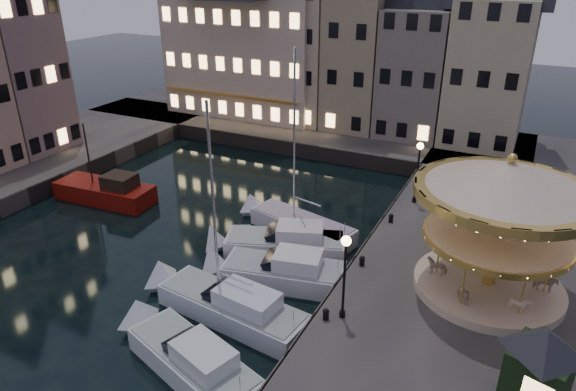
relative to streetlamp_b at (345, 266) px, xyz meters
The scene contains 26 objects.
ground 8.31m from the streetlamp_b, behind, with size 160.00×160.00×0.00m, color black.
quay_east 9.09m from the streetlamp_b, 36.33° to the left, with size 16.00×56.00×1.30m, color #474442.
quay_north 31.17m from the streetlamp_b, 119.38° to the left, with size 44.00×12.00×1.30m, color #474442.
quaywall_e 6.15m from the streetlamp_b, 103.50° to the left, with size 0.15×44.00×1.30m, color #47423A.
quaywall_n 25.03m from the streetlamp_b, 122.15° to the left, with size 48.00×0.15×1.30m, color #47423A.
streetlamp_b is the anchor object (origin of this frame).
streetlamp_c 13.50m from the streetlamp_b, 90.00° to the left, with size 0.44×0.44×4.17m.
bollard_b 2.54m from the streetlamp_b, 140.19° to the right, with size 0.30×0.30×0.57m.
bollard_c 5.14m from the streetlamp_b, 97.59° to the left, with size 0.30×0.30×0.57m.
bollard_d 10.30m from the streetlamp_b, 93.43° to the left, with size 0.30×0.30×0.57m.
townhouse_na 39.60m from the streetlamp_b, 132.64° to the left, with size 5.50×8.00×12.80m.
townhouse_nb 36.20m from the streetlamp_b, 126.23° to the left, with size 6.16×8.00×13.80m.
townhouse_nc 33.09m from the streetlamp_b, 117.66° to the left, with size 6.82×8.00×14.80m.
townhouse_nd 30.95m from the streetlamp_b, 108.05° to the left, with size 5.50×8.00×15.80m.
townhouse_ne 29.51m from the streetlamp_b, 97.85° to the left, with size 6.16×8.00×12.80m.
townhouse_nf 29.38m from the streetlamp_b, 85.96° to the left, with size 6.82×8.00×13.80m.
townhouse_wc 34.94m from the streetlamp_b, 163.32° to the left, with size 8.80×5.50×14.20m.
hotel_corner 36.38m from the streetlamp_b, 126.17° to the left, with size 17.60×9.00×16.80m.
motorboat_b 7.78m from the streetlamp_b, 137.70° to the right, with size 7.80×4.42×2.15m.
motorboat_c 6.67m from the streetlamp_b, behind, with size 9.00×3.35×11.89m.
motorboat_d 6.57m from the streetlamp_b, 149.48° to the left, with size 7.65×3.91×2.15m.
motorboat_e 8.93m from the streetlamp_b, 137.54° to the left, with size 8.09×4.84×2.15m.
motorboat_f 11.15m from the streetlamp_b, 127.08° to the left, with size 8.22×3.89×10.91m.
red_fishing_boat 21.97m from the streetlamp_b, 162.32° to the left, with size 7.51×3.04×5.91m.
carousel 7.87m from the streetlamp_b, 42.20° to the left, with size 8.12×8.12×7.11m.
ticket_kiosk 8.15m from the streetlamp_b, 11.51° to the right, with size 3.16×3.16×3.71m.
Camera 1 is at (13.34, -17.00, 16.06)m, focal length 32.00 mm.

